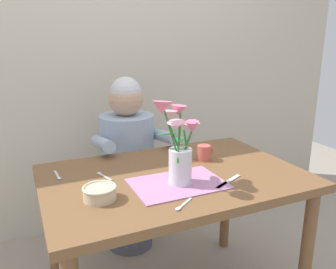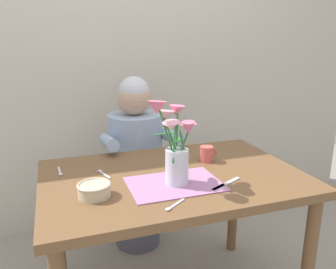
# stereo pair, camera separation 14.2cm
# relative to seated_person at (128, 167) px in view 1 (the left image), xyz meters

# --- Properties ---
(wood_panel_backdrop) EXTENTS (4.00, 0.10, 2.50)m
(wood_panel_backdrop) POSITION_rel_seated_person_xyz_m (0.03, 0.43, 0.69)
(wood_panel_backdrop) COLOR beige
(wood_panel_backdrop) RESTS_ON ground_plane
(dining_table) EXTENTS (1.20, 0.80, 0.74)m
(dining_table) POSITION_rel_seated_person_xyz_m (0.03, -0.62, 0.08)
(dining_table) COLOR brown
(dining_table) RESTS_ON ground_plane
(seated_person) EXTENTS (0.45, 0.47, 1.14)m
(seated_person) POSITION_rel_seated_person_xyz_m (0.00, 0.00, 0.00)
(seated_person) COLOR #4C4C56
(seated_person) RESTS_ON ground_plane
(striped_placemat) EXTENTS (0.40, 0.28, 0.00)m
(striped_placemat) POSITION_rel_seated_person_xyz_m (-0.00, -0.73, 0.18)
(striped_placemat) COLOR #B275A3
(striped_placemat) RESTS_ON dining_table
(flower_vase) EXTENTS (0.25, 0.20, 0.38)m
(flower_vase) POSITION_rel_seated_person_xyz_m (-0.00, -0.73, 0.36)
(flower_vase) COLOR silver
(flower_vase) RESTS_ON dining_table
(ceramic_bowl) EXTENTS (0.14, 0.14, 0.06)m
(ceramic_bowl) POSITION_rel_seated_person_xyz_m (-0.35, -0.73, 0.21)
(ceramic_bowl) COLOR beige
(ceramic_bowl) RESTS_ON dining_table
(dinner_knife) EXTENTS (0.18, 0.10, 0.00)m
(dinner_knife) POSITION_rel_seated_person_xyz_m (0.21, -0.80, 0.18)
(dinner_knife) COLOR silver
(dinner_knife) RESTS_ON dining_table
(ceramic_mug) EXTENTS (0.09, 0.07, 0.08)m
(ceramic_mug) POSITION_rel_seated_person_xyz_m (0.25, -0.51, 0.22)
(ceramic_mug) COLOR #CC564C
(ceramic_mug) RESTS_ON dining_table
(spoon_0) EXTENTS (0.02, 0.12, 0.01)m
(spoon_0) POSITION_rel_seated_person_xyz_m (-0.47, -0.43, 0.18)
(spoon_0) COLOR silver
(spoon_0) RESTS_ON dining_table
(spoon_1) EXTENTS (0.11, 0.08, 0.01)m
(spoon_1) POSITION_rel_seated_person_xyz_m (-0.08, -0.92, 0.18)
(spoon_1) COLOR silver
(spoon_1) RESTS_ON dining_table
(spoon_2) EXTENTS (0.05, 0.12, 0.01)m
(spoon_2) POSITION_rel_seated_person_xyz_m (-0.28, -0.50, 0.18)
(spoon_2) COLOR silver
(spoon_2) RESTS_ON dining_table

